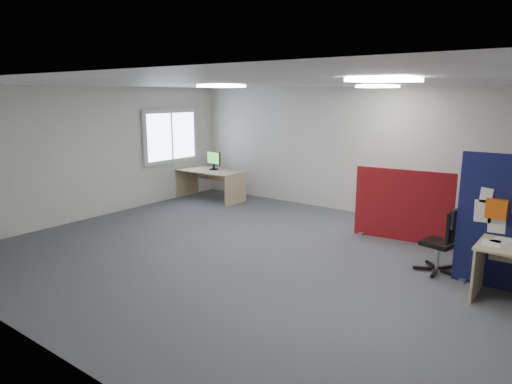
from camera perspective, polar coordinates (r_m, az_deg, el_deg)
The scene contains 11 objects.
floor at distance 7.20m, azimuth 2.42°, elevation -8.46°, with size 9.00×9.00×0.00m, color #4F5156.
ceiling at distance 6.75m, azimuth 2.63°, elevation 13.55°, with size 9.00×7.00×0.02m, color white.
wall_back at distance 9.91m, azimuth 14.09°, elevation 4.88°, with size 9.00×0.02×2.70m, color silver.
wall_front at distance 4.49m, azimuth -23.72°, elevation -4.12°, with size 9.00×0.02×2.70m, color silver.
wall_left at distance 10.07m, azimuth -19.18°, elevation 4.69°, with size 0.02×7.00×2.70m, color silver.
window at distance 11.23m, azimuth -10.56°, elevation 6.87°, with size 0.06×1.70×1.30m.
ceiling_lights at distance 7.14m, azimuth 8.00°, elevation 13.12°, with size 4.10×4.10×0.04m.
red_divider at distance 8.37m, azimuth 17.86°, elevation -1.68°, with size 1.68×0.30×1.26m.
second_desk at distance 11.24m, azimuth -5.59°, elevation 1.90°, with size 1.65×0.83×0.73m.
monitor_second at distance 11.19m, azimuth -5.33°, elevation 4.04°, with size 0.49×0.22×0.45m.
office_chair at distance 7.03m, azimuth 22.68°, elevation -5.21°, with size 0.64×0.63×0.97m.
Camera 1 is at (3.81, -5.57, 2.52)m, focal length 32.00 mm.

